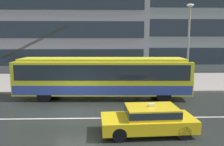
# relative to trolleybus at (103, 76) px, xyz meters

# --- Properties ---
(ground_plane) EXTENTS (160.00, 160.00, 0.00)m
(ground_plane) POSITION_rel_trolleybus_xyz_m (-1.69, -3.24, -1.63)
(ground_plane) COLOR #242725
(sidewalk_slab) EXTENTS (80.00, 10.00, 0.14)m
(sidewalk_slab) POSITION_rel_trolleybus_xyz_m (-1.69, 6.60, -1.56)
(sidewalk_slab) COLOR gray
(sidewalk_slab) RESTS_ON ground_plane
(lane_centre_line) EXTENTS (72.00, 0.14, 0.01)m
(lane_centre_line) POSITION_rel_trolleybus_xyz_m (-1.69, -4.44, -1.62)
(lane_centre_line) COLOR silver
(lane_centre_line) RESTS_ON ground_plane
(trolleybus) EXTENTS (13.56, 2.91, 5.26)m
(trolleybus) POSITION_rel_trolleybus_xyz_m (0.00, 0.00, 0.00)
(trolleybus) COLOR yellow
(trolleybus) RESTS_ON ground_plane
(taxi_oncoming_near) EXTENTS (4.32, 2.06, 1.39)m
(taxi_oncoming_near) POSITION_rel_trolleybus_xyz_m (2.17, -6.55, -0.92)
(taxi_oncoming_near) COLOR yellow
(taxi_oncoming_near) RESTS_ON ground_plane
(bus_shelter) EXTENTS (3.90, 1.81, 2.53)m
(bus_shelter) POSITION_rel_trolleybus_xyz_m (-0.49, 3.78, 0.44)
(bus_shelter) COLOR gray
(bus_shelter) RESTS_ON sidewalk_slab
(pedestrian_at_shelter) EXTENTS (1.33, 1.33, 2.02)m
(pedestrian_at_shelter) POSITION_rel_trolleybus_xyz_m (-3.46, 2.82, 0.14)
(pedestrian_at_shelter) COLOR navy
(pedestrian_at_shelter) RESTS_ON sidewalk_slab
(pedestrian_approaching_curb) EXTENTS (1.30, 1.30, 1.98)m
(pedestrian_approaching_curb) POSITION_rel_trolleybus_xyz_m (3.05, 2.88, 0.06)
(pedestrian_approaching_curb) COLOR black
(pedestrian_approaching_curb) RESTS_ON sidewalk_slab
(street_lamp) EXTENTS (0.60, 0.32, 6.96)m
(street_lamp) POSITION_rel_trolleybus_xyz_m (6.93, 2.06, 2.61)
(street_lamp) COLOR gray
(street_lamp) RESTS_ON sidewalk_slab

